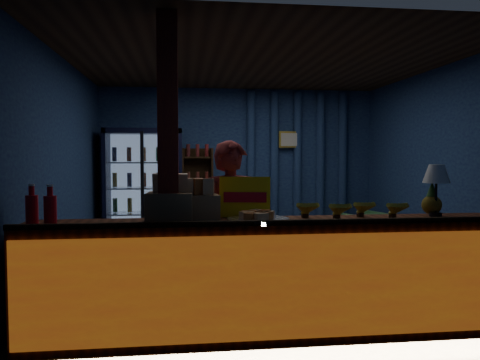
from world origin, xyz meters
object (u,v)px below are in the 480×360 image
Objects in this scene: shopkeeper at (232,229)px; green_chair at (363,230)px; table_lamp at (436,176)px; pastry_tray at (258,218)px.

shopkeeper is 2.48× the size of green_chair.
shopkeeper is 3.57× the size of table_lamp.
green_chair is at bearing 56.55° from pastry_tray.
shopkeeper is at bearing 30.38° from green_chair.
table_lamp is at bearing -22.63° from shopkeeper.
pastry_tray reaches higher than green_chair.
shopkeeper is 1.85m from table_lamp.
shopkeeper is 3.75m from green_chair.
green_chair is at bearing 78.66° from table_lamp.
pastry_tray is at bearing 37.03° from green_chair.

